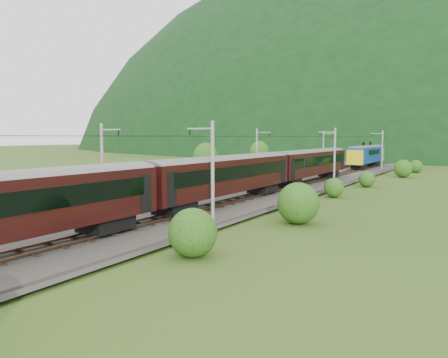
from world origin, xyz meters
The scene contains 15 objects.
ground centered at (0.00, 0.00, 0.00)m, with size 600.00×600.00×0.00m, color #334B17.
railbed centered at (0.00, 10.00, 0.15)m, with size 14.00×220.00×0.30m, color #38332D.
track_left centered at (-2.40, 10.00, 0.37)m, with size 2.40×220.00×0.27m.
track_right centered at (2.40, 10.00, 0.37)m, with size 2.40×220.00×0.27m.
catenary_left centered at (-6.12, 32.00, 4.50)m, with size 2.54×192.28×8.00m.
catenary_right centered at (6.12, 32.00, 4.50)m, with size 2.54×192.28×8.00m.
overhead_wires centered at (0.00, 10.00, 7.10)m, with size 4.83×198.00×0.03m.
mountain_main centered at (0.00, 260.00, 0.00)m, with size 504.00×360.00×244.00m, color black.
mountain_ridge centered at (-120.00, 300.00, 0.00)m, with size 336.00×280.00×132.00m, color black.
train centered at (2.40, -4.15, 3.80)m, with size 3.24×154.24×5.65m.
hazard_post_near centered at (-0.21, 54.10, 0.99)m, with size 0.15×0.15×1.39m, color red.
hazard_post_far centered at (0.65, 64.30, 1.11)m, with size 0.17×0.17×1.61m, color red.
signal centered at (-4.27, 51.48, 1.53)m, with size 0.23×0.23×2.10m.
vegetation_left centered at (-14.40, 5.87, 2.68)m, with size 11.72×141.51×6.44m.
vegetation_right centered at (11.31, 8.08, 1.36)m, with size 5.84×103.98×3.11m.
Camera 1 is at (25.00, -29.13, 7.05)m, focal length 35.00 mm.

